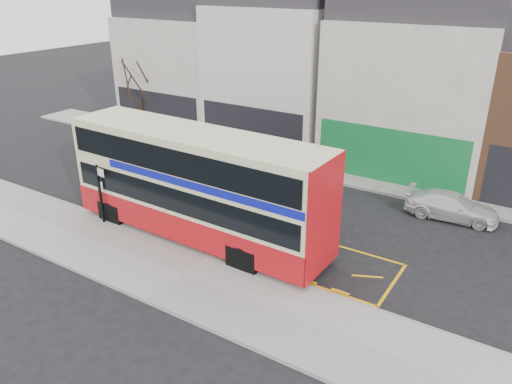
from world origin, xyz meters
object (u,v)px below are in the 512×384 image
Objects in this scene: car_silver at (185,139)px; car_grey at (291,168)px; car_white at (451,206)px; double_decker_bus at (198,184)px; bus_stop_post at (100,188)px; street_tree_left at (137,68)px; street_tree_right at (402,126)px.

car_grey is at bearing -103.22° from car_silver.
car_grey is 8.89m from car_white.
car_grey is at bearing 90.96° from double_decker_bus.
bus_stop_post is 15.08m from street_tree_left.
car_silver is at bearing -167.96° from street_tree_right.
double_decker_bus is at bearing -179.36° from car_grey.
car_white is (13.42, 9.44, -1.24)m from bus_stop_post.
double_decker_bus is at bearing -113.12° from street_tree_right.
street_tree_left is at bearing 143.84° from double_decker_bus.
car_silver is 6.66m from street_tree_left.
street_tree_left reaches higher than car_grey.
car_silver is at bearing 81.79° from car_white.
car_white is (8.92, 8.00, -1.93)m from double_decker_bus.
street_tree_left is at bearing 79.19° from car_white.
street_tree_right is (-3.87, 3.84, 2.43)m from car_white.
double_decker_bus reaches higher than car_white.
double_decker_bus is 2.72× the size of street_tree_right.
car_silver is 1.07× the size of car_grey.
street_tree_right reaches higher than car_silver.
street_tree_right is at bearing 40.26° from car_white.
car_grey is at bearing 72.07° from bus_stop_post.
street_tree_right reaches higher than car_grey.
street_tree_left is (-22.42, 2.32, 4.10)m from car_white.
double_decker_bus is 1.77× the size of street_tree_left.
car_silver is at bearing -14.34° from street_tree_left.
street_tree_right is at bearing 68.11° from double_decker_bus.
car_white is at bearing 43.10° from double_decker_bus.
double_decker_bus is 2.86× the size of car_white.
car_grey is 14.27m from street_tree_left.
street_tree_right is at bearing 61.42° from bus_stop_post.
double_decker_bus is 4.78m from bus_stop_post.
bus_stop_post is 16.46m from car_white.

